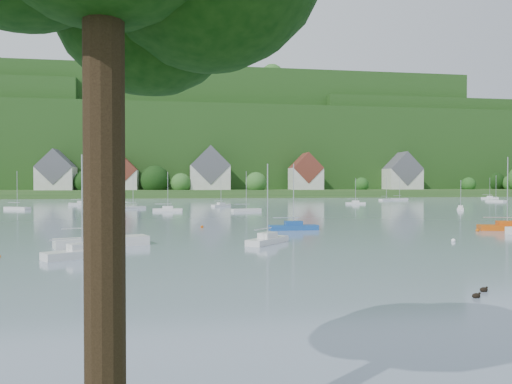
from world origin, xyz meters
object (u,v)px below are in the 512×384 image
near_sailboat_2 (102,240)px  near_sailboat_5 (507,227)px  near_sailboat_1 (293,226)px  near_sailboat_3 (268,239)px  near_sailboat_0 (82,252)px

near_sailboat_2 → near_sailboat_5: (45.44, 7.90, -0.07)m
near_sailboat_1 → near_sailboat_2: (-20.42, -12.47, 0.09)m
near_sailboat_2 → near_sailboat_5: bearing=-11.0°
near_sailboat_3 → near_sailboat_0: bearing=152.1°
near_sailboat_2 → near_sailboat_3: near_sailboat_2 is taller
near_sailboat_0 → near_sailboat_3: near_sailboat_0 is taller
near_sailboat_0 → near_sailboat_1: 28.32m
near_sailboat_0 → near_sailboat_2: near_sailboat_2 is taller
near_sailboat_3 → near_sailboat_5: (30.53, 8.33, 0.04)m
near_sailboat_1 → near_sailboat_2: bearing=-149.2°
near_sailboat_5 → near_sailboat_2: bearing=-153.6°
near_sailboat_2 → near_sailboat_5: near_sailboat_2 is taller
near_sailboat_1 → near_sailboat_3: bearing=-113.7°
near_sailboat_5 → near_sailboat_3: bearing=-148.2°
near_sailboat_1 → near_sailboat_2: 23.93m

